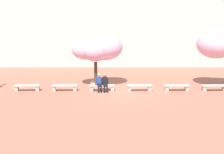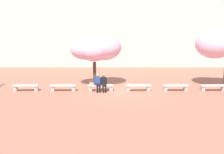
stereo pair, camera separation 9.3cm
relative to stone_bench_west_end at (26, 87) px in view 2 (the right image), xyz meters
The scene contains 12 objects.
ground_plane 6.84m from the stone_bench_west_end, ahead, with size 100.00×100.00×0.00m, color #9E604C.
building_facade 14.66m from the stone_bench_west_end, 61.15° to the left, with size 31.02×4.00×8.26m, color beige.
stone_bench_west_end is the anchor object (origin of this frame).
stone_bench_near_west 2.73m from the stone_bench_west_end, ahead, with size 1.87×0.51×0.45m.
stone_bench_center 5.46m from the stone_bench_west_end, ahead, with size 1.87×0.51×0.45m.
stone_bench_near_east 8.19m from the stone_bench_west_end, ahead, with size 1.87×0.51×0.45m.
stone_bench_east_end 10.93m from the stone_bench_west_end, ahead, with size 1.87×0.51×0.45m.
stone_bench_far_east 13.66m from the stone_bench_west_end, ahead, with size 1.87×0.51×0.45m.
person_seated_left 5.28m from the stone_bench_west_end, ahead, with size 0.50×0.72×1.29m.
person_seated_right 5.70m from the stone_bench_west_end, ahead, with size 0.50×0.73×1.29m.
handbag 4.81m from the stone_bench_west_end, ahead, with size 0.30×0.15×0.34m.
cherry_tree_main 5.92m from the stone_bench_west_end, 15.72° to the left, with size 3.86×2.71×3.98m.
Camera 2 is at (-0.54, -18.52, 4.89)m, focal length 42.00 mm.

